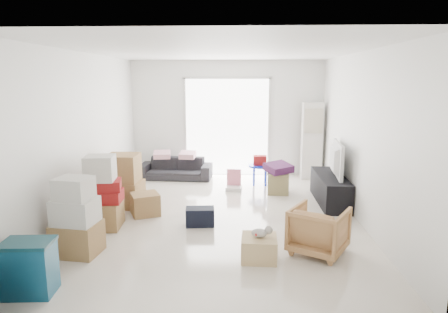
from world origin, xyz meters
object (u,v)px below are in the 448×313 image
tv_console (330,189)px  sofa (176,165)px  television (331,172)px  armchair (319,228)px  storage_bins (29,268)px  kids_table (260,164)px  wood_crate (259,248)px  ac_tower (312,141)px  ottoman (278,183)px

tv_console → sofa: bearing=151.8°
television → armchair: armchair is taller
storage_bins → sofa: bearing=81.8°
kids_table → wood_crate: (-0.17, -3.70, -0.31)m
sofa → wood_crate: bearing=-64.2°
ac_tower → wood_crate: (-1.37, -4.30, -0.73)m
sofa → armchair: size_ratio=2.39×
storage_bins → ottoman: (2.99, 3.99, -0.09)m
sofa → ottoman: bearing=-23.3°
television → armchair: size_ratio=1.56×
armchair → wood_crate: armchair is taller
television → armchair: (-0.63, -2.23, -0.24)m
armchair → ottoman: bearing=-54.0°
sofa → kids_table: 1.97m
ac_tower → kids_table: size_ratio=2.74×
tv_console → wood_crate: bearing=-120.1°
tv_console → storage_bins: size_ratio=2.60×
storage_bins → kids_table: bearing=60.4°
tv_console → sofa: size_ratio=0.95×
sofa → television: bearing=-25.2°
television → kids_table: size_ratio=1.68×
tv_console → television: (0.00, 0.00, 0.33)m
tv_console → sofa: 3.59m
television → armchair: 2.33m
ac_tower → wood_crate: 4.57m
ac_tower → sofa: (-3.12, -0.15, -0.55)m
television → ottoman: (-0.91, 0.58, -0.38)m
armchair → storage_bins: (-3.27, -1.18, -0.04)m
ac_tower → armchair: (-0.58, -4.07, -0.53)m
sofa → storage_bins: (-0.73, -5.10, -0.02)m
armchair → wood_crate: bearing=46.4°
sofa → storage_bins: size_ratio=2.75×
kids_table → ottoman: bearing=-63.1°
sofa → kids_table: (1.92, -0.45, 0.13)m
sofa → ottoman: 2.52m
wood_crate → kids_table: bearing=87.3°
ottoman → television: bearing=-32.5°
armchair → ottoman: 2.83m
sofa → ottoman: sofa is taller
sofa → wood_crate: size_ratio=3.69×
tv_console → storage_bins: (-3.90, -3.41, 0.04)m
tv_console → television: 0.33m
ac_tower → kids_table: bearing=-153.5°
ac_tower → kids_table: (-1.20, -0.60, -0.42)m
armchair → kids_table: 3.53m
armchair → wood_crate: 0.85m
ac_tower → television: size_ratio=1.63×
ottoman → wood_crate: size_ratio=0.93×
armchair → kids_table: size_ratio=1.08×
sofa → ottoman: (2.25, -1.11, -0.11)m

